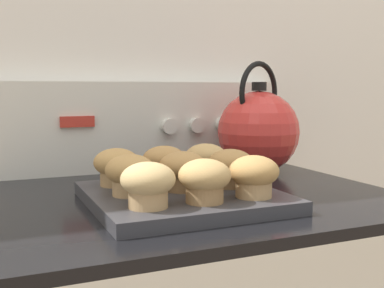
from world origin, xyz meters
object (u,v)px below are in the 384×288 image
muffin_r1_c2 (231,167)px  tea_kettle (259,130)px  muffin_r2_c1 (164,163)px  muffin_r0_c0 (148,184)px  muffin_r0_c2 (254,175)px  muffin_pan (182,197)px  muffin_r0_c1 (205,179)px  muffin_r1_c0 (130,174)px  muffin_r2_c0 (116,166)px  muffin_r2_c2 (206,160)px  muffin_r1_c1 (182,170)px

muffin_r1_c2 → tea_kettle: (0.19, 0.22, 0.04)m
muffin_r2_c1 → muffin_r0_c0: bearing=-116.9°
muffin_r0_c2 → tea_kettle: tea_kettle is taller
muffin_pan → muffin_r0_c1: bearing=-89.9°
muffin_r0_c1 → muffin_r1_c0: bearing=134.1°
muffin_r0_c0 → muffin_r2_c0: same height
muffin_r1_c2 → muffin_r0_c0: bearing=-155.0°
muffin_pan → tea_kettle: (0.28, 0.21, 0.09)m
muffin_r1_c2 → muffin_r2_c1: size_ratio=1.00×
muffin_r2_c2 → muffin_r2_c0: bearing=-179.2°
muffin_r1_c0 → muffin_r2_c1: 0.13m
muffin_r2_c1 → muffin_r2_c2: size_ratio=1.00×
muffin_r1_c2 → muffin_r0_c1: bearing=-136.1°
muffin_pan → muffin_r2_c0: 0.13m
muffin_r0_c2 → muffin_r1_c0: size_ratio=1.00×
muffin_r1_c0 → muffin_r2_c2: 0.20m
muffin_r2_c2 → muffin_r0_c2: bearing=-89.8°
muffin_r0_c1 → muffin_r2_c2: 0.20m
muffin_r1_c1 → muffin_r0_c0: bearing=-135.4°
muffin_r1_c1 → tea_kettle: bearing=37.3°
muffin_r0_c0 → muffin_r1_c2: (0.18, 0.08, 0.00)m
muffin_pan → muffin_r1_c0: (-0.09, 0.00, 0.05)m
muffin_r1_c2 → muffin_pan: bearing=178.2°
muffin_r1_c1 → muffin_r2_c0: same height
muffin_pan → muffin_r0_c0: bearing=-135.5°
muffin_r1_c0 → muffin_pan: bearing=-1.3°
tea_kettle → muffin_r2_c1: bearing=-156.0°
muffin_pan → muffin_r0_c1: size_ratio=3.81×
muffin_pan → muffin_r0_c2: muffin_r0_c2 is taller
muffin_r2_c0 → muffin_r2_c1: size_ratio=1.00×
muffin_r2_c1 → muffin_r1_c1: bearing=-89.1°
muffin_r0_c0 → muffin_r2_c0: size_ratio=1.00×
muffin_r0_c1 → muffin_r0_c2: same height
muffin_r1_c1 → muffin_r2_c2: bearing=46.1°
muffin_r1_c2 → muffin_r2_c0: same height
muffin_r2_c0 → muffin_r2_c2: same height
muffin_r1_c0 → muffin_r2_c0: bearing=90.1°
muffin_r0_c0 → muffin_r1_c0: size_ratio=1.00×
muffin_r1_c0 → muffin_r0_c1: bearing=-45.9°
muffin_r1_c1 → muffin_r0_c1: bearing=-91.2°
muffin_pan → muffin_r0_c1: muffin_r0_c1 is taller
muffin_r2_c1 → muffin_r2_c0: bearing=-179.4°
tea_kettle → muffin_r1_c0: bearing=-150.2°
muffin_r0_c2 → muffin_r2_c2: 0.18m
muffin_r1_c0 → tea_kettle: size_ratio=0.31×
muffin_r1_c2 → muffin_r1_c1: bearing=176.4°
muffin_r2_c1 → muffin_r2_c2: same height
muffin_r1_c0 → muffin_r2_c1: bearing=44.0°
muffin_r0_c0 → muffin_r2_c1: same height
muffin_pan → tea_kettle: 0.36m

